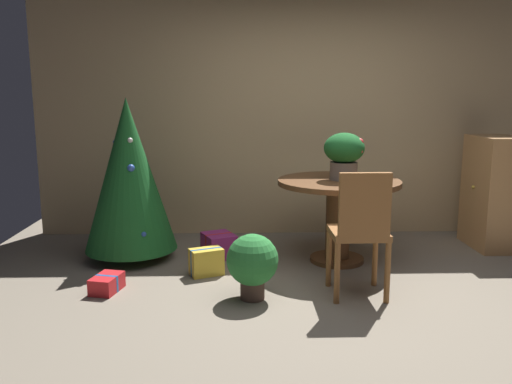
% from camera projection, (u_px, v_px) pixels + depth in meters
% --- Properties ---
extents(ground_plane, '(6.60, 6.60, 0.00)m').
position_uv_depth(ground_plane, '(346.00, 307.00, 3.89)').
color(ground_plane, '#756B5B').
extents(back_wall_panel, '(6.00, 0.10, 2.60)m').
position_uv_depth(back_wall_panel, '(310.00, 117.00, 5.81)').
color(back_wall_panel, tan).
rests_on(back_wall_panel, ground_plane).
extents(round_dining_table, '(1.13, 1.13, 0.78)m').
position_uv_depth(round_dining_table, '(338.00, 203.00, 4.86)').
color(round_dining_table, brown).
rests_on(round_dining_table, ground_plane).
extents(flower_vase, '(0.37, 0.37, 0.43)m').
position_uv_depth(flower_vase, '(344.00, 153.00, 4.77)').
color(flower_vase, '#665B51').
rests_on(flower_vase, round_dining_table).
extents(wooden_chair_near, '(0.42, 0.41, 0.99)m').
position_uv_depth(wooden_chair_near, '(361.00, 227.00, 3.96)').
color(wooden_chair_near, brown).
rests_on(wooden_chair_near, ground_plane).
extents(holiday_tree, '(0.86, 0.86, 1.52)m').
position_uv_depth(holiday_tree, '(129.00, 175.00, 4.90)').
color(holiday_tree, brown).
rests_on(holiday_tree, ground_plane).
extents(gift_box_purple, '(0.37, 0.40, 0.23)m').
position_uv_depth(gift_box_purple, '(219.00, 245.00, 5.07)').
color(gift_box_purple, '#9E287A').
rests_on(gift_box_purple, ground_plane).
extents(gift_box_red, '(0.25, 0.32, 0.13)m').
position_uv_depth(gift_box_red, '(107.00, 284.00, 4.18)').
color(gift_box_red, red).
rests_on(gift_box_red, ground_plane).
extents(gift_box_gold, '(0.32, 0.26, 0.23)m').
position_uv_depth(gift_box_gold, '(206.00, 262.00, 4.56)').
color(gift_box_gold, gold).
rests_on(gift_box_gold, ground_plane).
extents(wooden_cabinet, '(0.46, 0.66, 1.14)m').
position_uv_depth(wooden_cabinet, '(495.00, 192.00, 5.34)').
color(wooden_cabinet, '#B27F4C').
rests_on(wooden_cabinet, ground_plane).
extents(potted_plant, '(0.40, 0.40, 0.51)m').
position_uv_depth(potted_plant, '(252.00, 262.00, 3.99)').
color(potted_plant, '#4C382D').
rests_on(potted_plant, ground_plane).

